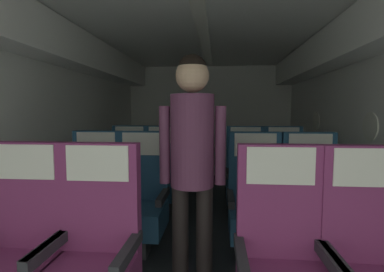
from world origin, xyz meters
TOP-DOWN VIEW (x-y plane):
  - ground at (0.00, 2.86)m, footprint 3.34×6.12m
  - fuselage_shell at (0.00, 3.11)m, footprint 3.22×5.77m
  - seat_a_left_window at (-0.94, 1.60)m, footprint 0.48×0.48m
  - seat_a_left_aisle at (-0.50, 1.59)m, footprint 0.48×0.48m
  - seat_a_right_aisle at (0.94, 1.59)m, footprint 0.48×0.48m
  - seat_a_right_window at (0.50, 1.60)m, footprint 0.48×0.48m
  - seat_b_left_window at (-0.94, 2.57)m, footprint 0.48×0.48m
  - seat_b_left_aisle at (-0.51, 2.56)m, footprint 0.48×0.48m
  - seat_b_right_aisle at (0.94, 2.56)m, footprint 0.48×0.48m
  - seat_b_right_window at (0.49, 2.56)m, footprint 0.48×0.48m
  - seat_c_left_window at (-0.93, 3.55)m, footprint 0.48×0.48m
  - seat_c_left_aisle at (-0.50, 3.54)m, footprint 0.48×0.48m
  - seat_c_right_aisle at (0.95, 3.56)m, footprint 0.48×0.48m
  - seat_c_right_window at (0.50, 3.53)m, footprint 0.48×0.48m
  - flight_attendant at (0.00, 1.99)m, footprint 0.43×0.28m

SIDE VIEW (x-z plane):
  - ground at x=0.00m, z-range -0.02..0.00m
  - seat_a_left_window at x=-0.94m, z-range -0.08..0.98m
  - seat_a_left_aisle at x=-0.50m, z-range -0.08..0.98m
  - seat_a_right_aisle at x=0.94m, z-range -0.08..0.98m
  - seat_a_right_window at x=0.50m, z-range -0.08..0.98m
  - seat_b_left_window at x=-0.94m, z-range -0.08..0.98m
  - seat_b_left_aisle at x=-0.51m, z-range -0.08..0.98m
  - seat_b_right_aisle at x=0.94m, z-range -0.08..0.98m
  - seat_b_right_window at x=0.49m, z-range -0.08..0.98m
  - seat_c_left_window at x=-0.93m, z-range -0.08..0.98m
  - seat_c_left_aisle at x=-0.50m, z-range -0.08..0.98m
  - seat_c_right_aisle at x=0.95m, z-range -0.08..0.98m
  - seat_c_right_window at x=0.50m, z-range -0.08..0.98m
  - flight_attendant at x=0.00m, z-range 0.18..1.78m
  - fuselage_shell at x=0.00m, z-range 0.46..2.60m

